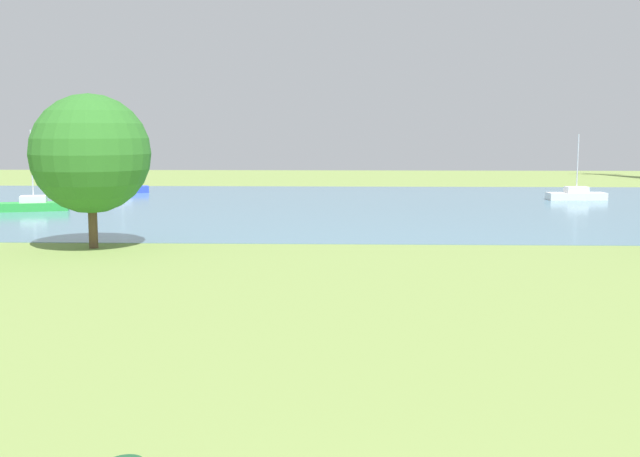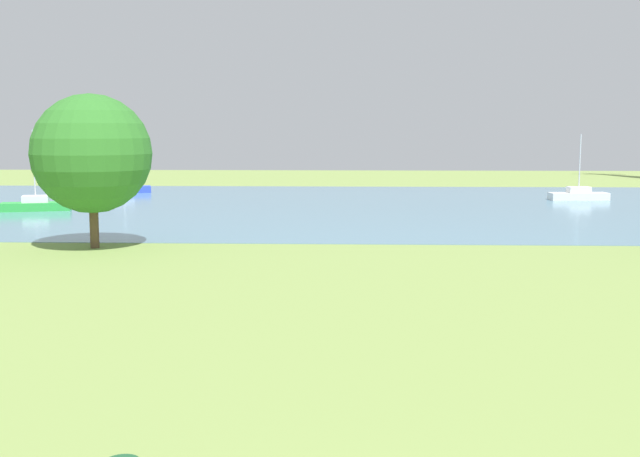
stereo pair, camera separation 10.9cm
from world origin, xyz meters
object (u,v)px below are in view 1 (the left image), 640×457
sailboat_green (34,205)px  sailboat_blue (122,188)px  sailboat_white (576,195)px  tree_west_near (90,154)px

sailboat_green → sailboat_blue: 16.02m
sailboat_white → sailboat_blue: size_ratio=0.84×
sailboat_white → tree_west_near: size_ratio=0.72×
tree_west_near → sailboat_white: bearing=40.8°
sailboat_green → tree_west_near: (10.02, -17.07, 4.20)m
sailboat_blue → tree_west_near: tree_west_near is taller
sailboat_blue → tree_west_near: size_ratio=0.85×
sailboat_white → tree_west_near: tree_west_near is taller
sailboat_green → sailboat_blue: sailboat_blue is taller
sailboat_blue → tree_west_near: 34.27m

